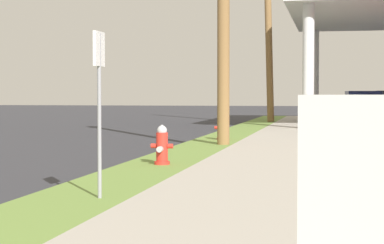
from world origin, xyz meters
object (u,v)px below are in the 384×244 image
car_navy_by_far_pump (362,108)px  utility_pole_background (268,11)px  street_sign_post (99,79)px  fire_hydrant_third (222,128)px  fire_hydrant_second (162,147)px

car_navy_by_far_pump → utility_pole_background: bearing=-147.5°
car_navy_by_far_pump → street_sign_post: bearing=-99.1°
fire_hydrant_third → street_sign_post: street_sign_post is taller
street_sign_post → fire_hydrant_second: bearing=92.9°
utility_pole_background → fire_hydrant_third: bearing=-90.7°
utility_pole_background → car_navy_by_far_pump: bearing=32.5°
car_navy_by_far_pump → fire_hydrant_second: bearing=-101.3°
street_sign_post → fire_hydrant_third: bearing=90.9°
utility_pole_background → car_navy_by_far_pump: (4.49, 2.86, -4.63)m
fire_hydrant_second → street_sign_post: bearing=-87.1°
fire_hydrant_second → street_sign_post: (0.22, -4.32, 1.19)m
fire_hydrant_third → street_sign_post: (0.18, -11.60, 1.19)m
fire_hydrant_third → car_navy_by_far_pump: car_navy_by_far_pump is taller
fire_hydrant_second → utility_pole_background: 21.23m
street_sign_post → car_navy_by_far_pump: (4.48, 27.84, -0.91)m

